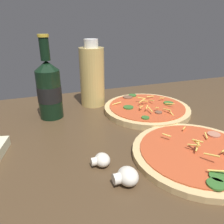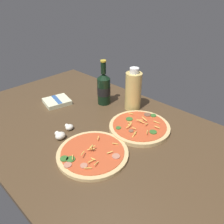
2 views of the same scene
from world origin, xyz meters
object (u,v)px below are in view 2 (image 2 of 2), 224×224
Objects in this scene: pizza_far at (139,127)px; mushroom_left at (60,135)px; oil_bottle at (133,91)px; pizza_near at (93,153)px; beer_bottle at (104,88)px; mushroom_right at (69,127)px; dish_towel at (57,101)px.

mushroom_left is at bearing -124.29° from pizza_far.
pizza_near is at bearing -72.71° from oil_bottle.
pizza_near is at bearing -50.52° from beer_bottle.
mushroom_right is (-2.79, 7.04, -0.27)cm from mushroom_left.
dish_towel is at bearing 157.19° from mushroom_right.
oil_bottle is 4.73× the size of mushroom_left.
oil_bottle is (15.67, 6.71, 1.31)cm from beer_bottle.
pizza_near is 21.78cm from mushroom_right.
pizza_near is at bearing 8.29° from mushroom_left.
beer_bottle reaches higher than pizza_far.
pizza_far is 32.69cm from beer_bottle.
beer_bottle is 17.10cm from oil_bottle.
mushroom_right is at bearing 168.50° from pizza_near.
mushroom_left is at bearing -97.33° from oil_bottle.
oil_bottle is at bearing 77.13° from mushroom_right.
pizza_far is (2.34, 27.93, 0.22)cm from pizza_near.
beer_bottle is 39.45cm from mushroom_left.
mushroom_left is 34.64cm from dish_towel.
beer_bottle is (-28.55, 34.67, 8.54)cm from pizza_near.
pizza_far is 5.88× the size of mushroom_left.
mushroom_right is at bearing -102.87° from oil_bottle.
pizza_near reaches higher than mushroom_left.
pizza_near is 28.02cm from pizza_far.
dish_towel is at bearing 162.05° from pizza_near.
oil_bottle is at bearing 138.53° from pizza_far.
pizza_near reaches higher than pizza_far.
mushroom_left is (10.00, -37.37, -7.74)cm from beer_bottle.
pizza_near is 1.15× the size of beer_bottle.
mushroom_right is at bearing -22.81° from dish_towel.
oil_bottle is 5.66× the size of mushroom_right.
pizza_far reaches higher than dish_towel.
beer_bottle is at bearing 103.38° from mushroom_right.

